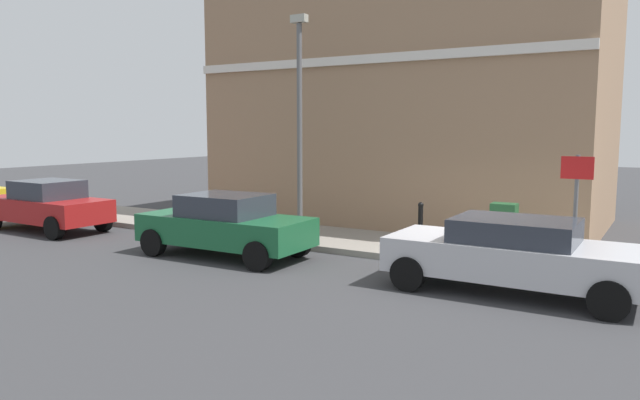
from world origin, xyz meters
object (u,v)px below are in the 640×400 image
(car_silver, at_px, (513,253))
(lamppost, at_px, (300,115))
(car_red, at_px, (47,205))
(bollard_near_cabinet, at_px, (420,222))
(car_green, at_px, (225,225))
(street_sign, at_px, (576,195))
(utility_cabinet, at_px, (503,231))

(car_silver, distance_m, lamppost, 7.12)
(car_red, bearing_deg, lamppost, -158.26)
(lamppost, bearing_deg, car_red, 110.93)
(bollard_near_cabinet, height_order, lamppost, lamppost)
(car_silver, distance_m, car_green, 6.45)
(car_silver, distance_m, bollard_near_cabinet, 3.92)
(car_green, bearing_deg, lamppost, -97.09)
(street_sign, bearing_deg, car_silver, 154.85)
(car_red, relative_size, utility_cabinet, 3.52)
(car_green, relative_size, bollard_near_cabinet, 3.96)
(utility_cabinet, bearing_deg, car_silver, -162.59)
(car_silver, relative_size, bollard_near_cabinet, 4.27)
(car_red, distance_m, lamppost, 7.92)
(utility_cabinet, bearing_deg, street_sign, -120.69)
(car_silver, height_order, bollard_near_cabinet, car_silver)
(bollard_near_cabinet, bearing_deg, lamppost, 94.13)
(utility_cabinet, bearing_deg, car_red, 102.87)
(car_green, relative_size, street_sign, 1.79)
(car_green, relative_size, car_red, 1.02)
(car_green, xyz_separation_m, car_red, (0.06, 6.72, -0.00))
(car_green, height_order, street_sign, street_sign)
(lamppost, bearing_deg, street_sign, -96.63)
(car_silver, height_order, lamppost, lamppost)
(bollard_near_cabinet, bearing_deg, car_red, 105.78)
(car_green, distance_m, bollard_near_cabinet, 4.69)
(utility_cabinet, xyz_separation_m, bollard_near_cabinet, (0.10, 2.01, 0.02))
(car_green, bearing_deg, street_sign, -166.22)
(utility_cabinet, height_order, street_sign, street_sign)
(car_green, bearing_deg, car_red, -1.76)
(car_red, xyz_separation_m, bollard_near_cabinet, (2.92, -10.33, -0.04))
(car_silver, height_order, car_green, car_green)
(car_silver, bearing_deg, utility_cabinet, -72.89)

